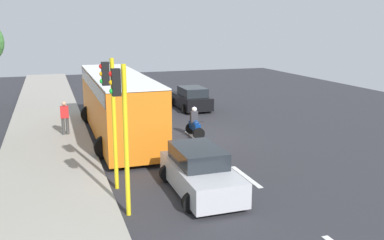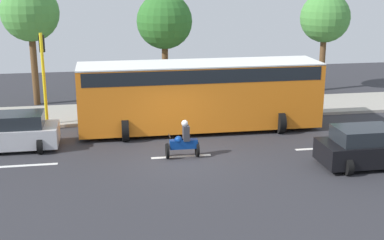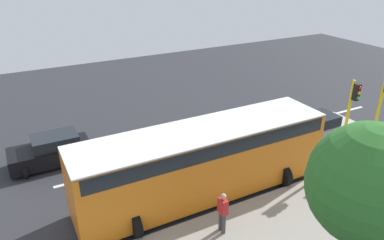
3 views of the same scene
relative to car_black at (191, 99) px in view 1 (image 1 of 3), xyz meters
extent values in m
cube|color=#2D2D33|center=(2.20, 6.83, -0.76)|extent=(40.00, 60.00, 0.10)
cube|color=#9E998E|center=(9.20, 6.83, -0.63)|extent=(4.00, 60.00, 0.15)
cube|color=white|center=(2.20, -5.17, -0.70)|extent=(0.20, 2.40, 0.01)
cube|color=white|center=(2.20, 0.83, -0.70)|extent=(0.20, 2.40, 0.01)
cube|color=white|center=(2.20, 6.83, -0.70)|extent=(0.20, 2.40, 0.01)
cube|color=white|center=(2.20, 12.83, -0.70)|extent=(0.20, 2.40, 0.01)
cube|color=black|center=(0.00, -0.07, -0.15)|extent=(1.77, 3.86, 0.80)
cube|color=#1E2328|center=(0.00, 0.24, 0.53)|extent=(1.48, 2.16, 0.56)
cylinder|color=black|center=(0.77, -1.35, -0.39)|extent=(0.64, 0.22, 0.64)
cylinder|color=black|center=(-0.77, -1.35, -0.39)|extent=(0.64, 0.22, 0.64)
cylinder|color=black|center=(0.77, 1.20, -0.39)|extent=(0.64, 0.22, 0.64)
cylinder|color=black|center=(-0.77, 1.20, -0.39)|extent=(0.64, 0.22, 0.64)
cube|color=#B7B7BC|center=(4.33, 13.74, -0.15)|extent=(1.75, 4.06, 0.80)
cube|color=#1E2328|center=(4.33, 13.42, 0.53)|extent=(1.47, 2.27, 0.56)
cylinder|color=black|center=(3.56, 15.08, -0.39)|extent=(0.64, 0.22, 0.64)
cylinder|color=black|center=(5.09, 15.08, -0.39)|extent=(0.64, 0.22, 0.64)
cylinder|color=black|center=(3.56, 12.41, -0.39)|extent=(0.64, 0.22, 0.64)
cylinder|color=black|center=(5.09, 12.41, -0.39)|extent=(0.64, 0.22, 0.64)
cube|color=orange|center=(5.75, 5.41, 0.94)|extent=(2.50, 11.00, 2.90)
cube|color=black|center=(5.75, 5.41, 2.04)|extent=(2.52, 10.56, 0.60)
cube|color=white|center=(5.75, 5.41, 2.41)|extent=(2.50, 11.00, 0.08)
cylinder|color=black|center=(4.65, 8.93, -0.21)|extent=(1.00, 0.30, 1.00)
cylinder|color=black|center=(6.85, 8.93, -0.21)|extent=(1.00, 0.30, 1.00)
cylinder|color=black|center=(4.65, 1.89, -0.21)|extent=(1.00, 0.30, 1.00)
cylinder|color=black|center=(6.85, 1.89, -0.21)|extent=(1.00, 0.30, 1.00)
cylinder|color=black|center=(2.12, 7.40, -0.41)|extent=(0.60, 0.10, 0.60)
cylinder|color=black|center=(2.12, 6.20, -0.41)|extent=(0.60, 0.10, 0.60)
cube|color=navy|center=(2.12, 6.75, -0.16)|extent=(0.28, 1.10, 0.36)
sphere|color=navy|center=(2.12, 6.95, 0.02)|extent=(0.32, 0.32, 0.32)
cylinder|color=black|center=(2.12, 7.30, 0.19)|extent=(0.55, 0.04, 0.04)
cube|color=#333338|center=(2.12, 6.65, 0.29)|extent=(0.36, 0.24, 0.60)
sphere|color=silver|center=(2.12, 6.70, 0.69)|extent=(0.26, 0.26, 0.26)
cylinder|color=#3F3F3F|center=(8.21, 4.76, -0.13)|extent=(0.16, 0.16, 0.85)
cylinder|color=#3F3F3F|center=(8.41, 4.76, -0.13)|extent=(0.16, 0.16, 0.85)
cube|color=red|center=(8.31, 4.76, 0.59)|extent=(0.40, 0.24, 0.60)
sphere|color=tan|center=(8.31, 4.76, 1.02)|extent=(0.22, 0.22, 0.22)
cylinder|color=yellow|center=(6.95, 14.63, 1.54)|extent=(0.14, 0.14, 4.50)
cube|color=black|center=(7.17, 14.63, 3.29)|extent=(0.24, 0.24, 0.76)
sphere|color=red|center=(7.29, 14.63, 3.53)|extent=(0.16, 0.16, 0.16)
sphere|color=#F2A50C|center=(7.29, 14.63, 3.29)|extent=(0.16, 0.16, 0.16)
sphere|color=green|center=(7.29, 14.63, 3.05)|extent=(0.16, 0.16, 0.16)
cylinder|color=yellow|center=(6.95, 12.42, 1.54)|extent=(0.14, 0.14, 4.50)
cube|color=black|center=(7.17, 12.42, 3.29)|extent=(0.24, 0.24, 0.76)
sphere|color=red|center=(7.29, 12.42, 3.53)|extent=(0.16, 0.16, 0.16)
sphere|color=#F2A50C|center=(7.29, 12.42, 3.29)|extent=(0.16, 0.16, 0.16)
sphere|color=green|center=(7.29, 12.42, 3.05)|extent=(0.16, 0.16, 0.16)
camera|label=1|loc=(8.92, 26.30, 4.86)|focal=39.47mm
camera|label=2|loc=(-17.33, 9.78, 6.33)|focal=49.07mm
camera|label=3|loc=(17.21, -1.22, 8.90)|focal=34.02mm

